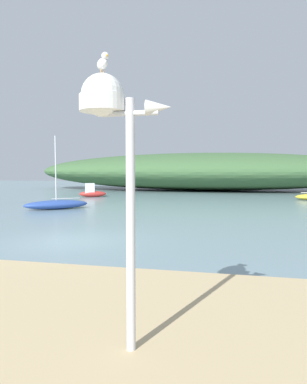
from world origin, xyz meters
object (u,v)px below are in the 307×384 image
at_px(motorboat_far_right, 92,192).
at_px(sailboat_mid_channel, 56,204).
at_px(seagull_on_radar, 103,62).
at_px(mast_structure, 110,118).

relative_size(motorboat_far_right, sailboat_mid_channel, 0.55).
xyz_separation_m(seagull_on_radar, motorboat_far_right, (-10.98, 26.10, -3.48)).
distance_m(mast_structure, sailboat_mid_channel, 19.06).
bearing_deg(motorboat_far_right, sailboat_mid_channel, -80.74).
distance_m(seagull_on_radar, sailboat_mid_channel, 19.15).
height_order(seagull_on_radar, motorboat_far_right, seagull_on_radar).
distance_m(mast_structure, motorboat_far_right, 28.47).
bearing_deg(mast_structure, seagull_on_radar, -171.11).
bearing_deg(sailboat_mid_channel, mast_structure, -59.83).
bearing_deg(mast_structure, sailboat_mid_channel, 120.17).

